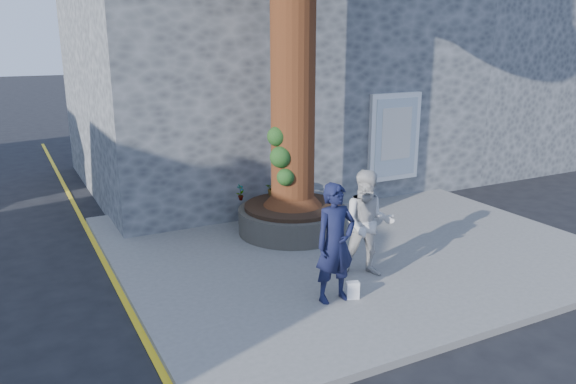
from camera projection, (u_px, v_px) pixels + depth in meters
name	position (u px, v px, depth m)	size (l,w,h in m)	color
ground	(305.00, 278.00, 9.97)	(120.00, 120.00, 0.00)	black
pavement	(346.00, 243.00, 11.48)	(9.00, 8.00, 0.12)	slate
yellow_line	(119.00, 291.00, 9.47)	(0.10, 30.00, 0.01)	yellow
stone_shop	(261.00, 71.00, 16.39)	(10.30, 8.30, 6.30)	#484B4D
neighbour_shop	(465.00, 70.00, 19.99)	(6.00, 8.00, 6.00)	#484B4D
planter	(293.00, 218.00, 11.93)	(2.30, 2.30, 0.60)	black
man	(335.00, 243.00, 8.65)	(0.69, 0.46, 1.90)	#121633
woman	(368.00, 224.00, 9.57)	(0.91, 0.71, 1.88)	beige
shopping_bag	(353.00, 290.00, 8.90)	(0.20, 0.12, 0.28)	white
plant_a	(241.00, 192.00, 12.10)	(0.19, 0.13, 0.36)	gray
plant_b	(291.00, 184.00, 12.70)	(0.21, 0.20, 0.38)	gray
plant_c	(278.00, 187.00, 12.56)	(0.19, 0.19, 0.35)	gray
plant_d	(272.00, 188.00, 12.50)	(0.28, 0.25, 0.31)	gray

